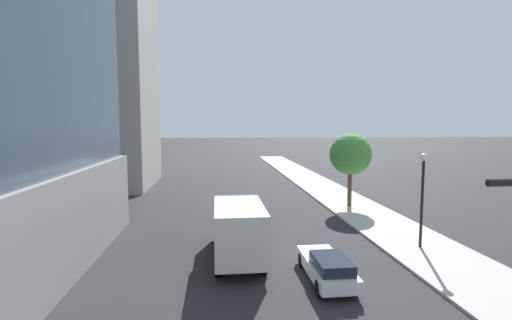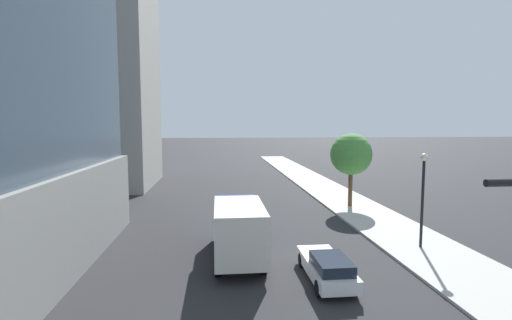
% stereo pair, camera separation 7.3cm
% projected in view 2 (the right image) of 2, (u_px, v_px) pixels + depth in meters
% --- Properties ---
extents(sidewalk, '(4.98, 120.00, 0.15)m').
position_uv_depth(sidewalk, '(409.00, 239.00, 23.34)').
color(sidewalk, '#B2AFA8').
rests_on(sidewalk, ground).
extents(construction_building, '(14.72, 14.53, 41.23)m').
position_uv_depth(construction_building, '(89.00, 34.00, 42.57)').
color(construction_building, '#9E9B93').
rests_on(construction_building, ground).
extents(street_lamp, '(0.44, 0.44, 5.44)m').
position_uv_depth(street_lamp, '(423.00, 186.00, 21.32)').
color(street_lamp, black).
rests_on(street_lamp, sidewalk).
extents(street_tree, '(3.57, 3.57, 6.30)m').
position_uv_depth(street_tree, '(351.00, 155.00, 32.24)').
color(street_tree, brown).
rests_on(street_tree, sidewalk).
extents(car_white, '(1.74, 4.79, 1.37)m').
position_uv_depth(car_white, '(327.00, 267.00, 17.17)').
color(car_white, silver).
rests_on(car_white, ground).
extents(box_truck, '(2.50, 7.32, 3.14)m').
position_uv_depth(box_truck, '(238.00, 226.00, 20.06)').
color(box_truck, '#1E4799').
rests_on(box_truck, ground).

